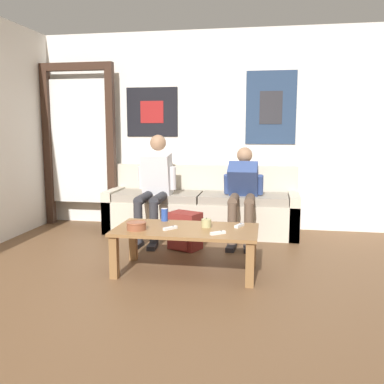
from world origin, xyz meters
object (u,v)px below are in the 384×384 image
at_px(couch, 201,209).
at_px(game_controller_far_center, 239,225).
at_px(coffee_table, 186,235).
at_px(person_seated_adult, 155,183).
at_px(pillar_candle, 206,223).
at_px(backpack, 185,232).
at_px(game_controller_near_left, 218,233).
at_px(person_seated_teen, 243,189).
at_px(drink_can_blue, 164,215).
at_px(game_controller_near_right, 170,228).
at_px(ceramic_bowl, 136,225).

xyz_separation_m(couch, game_controller_far_center, (0.57, -1.41, 0.13)).
distance_m(coffee_table, game_controller_far_center, 0.50).
distance_m(couch, person_seated_adult, 0.74).
bearing_deg(pillar_candle, game_controller_far_center, 14.01).
bearing_deg(backpack, pillar_candle, -63.66).
distance_m(backpack, game_controller_near_left, 1.05).
height_order(couch, person_seated_teen, person_seated_teen).
bearing_deg(drink_can_blue, game_controller_far_center, -9.51).
distance_m(person_seated_adult, game_controller_near_left, 1.63).
height_order(person_seated_teen, backpack, person_seated_teen).
distance_m(game_controller_near_right, game_controller_far_center, 0.64).
bearing_deg(person_seated_teen, backpack, -140.54).
xyz_separation_m(couch, pillar_candle, (0.27, -1.48, 0.16)).
bearing_deg(game_controller_near_right, person_seated_teen, 66.36).
distance_m(drink_can_blue, game_controller_near_left, 0.73).
bearing_deg(coffee_table, drink_can_blue, 134.84).
relative_size(coffee_table, pillar_candle, 14.39).
bearing_deg(ceramic_bowl, game_controller_near_right, 10.66).
distance_m(pillar_candle, drink_can_blue, 0.48).
bearing_deg(coffee_table, game_controller_far_center, 16.83).
bearing_deg(pillar_candle, game_controller_near_left, -60.62).
relative_size(person_seated_teen, pillar_candle, 12.03).
height_order(coffee_table, person_seated_adult, person_seated_adult).
relative_size(ceramic_bowl, pillar_candle, 2.01).
xyz_separation_m(person_seated_teen, ceramic_bowl, (-0.87, -1.36, -0.15)).
height_order(pillar_candle, game_controller_near_left, pillar_candle).
distance_m(ceramic_bowl, game_controller_near_right, 0.30).
xyz_separation_m(ceramic_bowl, game_controller_near_left, (0.74, -0.05, -0.03)).
bearing_deg(person_seated_adult, backpack, -43.09).
bearing_deg(game_controller_far_center, pillar_candle, -165.99).
height_order(coffee_table, ceramic_bowl, ceramic_bowl).
bearing_deg(ceramic_bowl, game_controller_near_left, -3.50).
relative_size(coffee_table, game_controller_far_center, 8.84).
height_order(backpack, game_controller_near_right, game_controller_near_right).
bearing_deg(person_seated_teen, game_controller_near_left, -95.20).
xyz_separation_m(person_seated_teen, drink_can_blue, (-0.70, -0.96, -0.13)).
xyz_separation_m(person_seated_adult, pillar_candle, (0.77, -1.09, -0.21)).
xyz_separation_m(person_seated_adult, game_controller_near_left, (0.91, -1.33, -0.24)).
bearing_deg(pillar_candle, drink_can_blue, 155.84).
bearing_deg(person_seated_adult, game_controller_near_left, -55.53).
relative_size(couch, drink_can_blue, 19.27).
xyz_separation_m(pillar_candle, game_controller_far_center, (0.30, 0.07, -0.03)).
xyz_separation_m(person_seated_teen, game_controller_near_left, (-0.13, -1.40, -0.18)).
distance_m(drink_can_blue, game_controller_near_right, 0.37).
relative_size(person_seated_teen, drink_can_blue, 8.70).
bearing_deg(game_controller_near_right, game_controller_far_center, 19.41).
xyz_separation_m(game_controller_near_right, game_controller_far_center, (0.60, 0.21, 0.00)).
height_order(person_seated_adult, drink_can_blue, person_seated_adult).
xyz_separation_m(person_seated_teen, game_controller_near_right, (-0.57, -1.30, -0.18)).
height_order(couch, backpack, couch).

